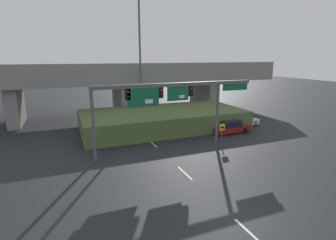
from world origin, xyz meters
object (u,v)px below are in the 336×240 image
Objects in this scene: highway_light_pole_near at (140,52)px; parked_sedan_near_right at (230,127)px; signal_gantry at (171,96)px; parked_sedan_mid_right at (242,121)px; speed_limit_sign at (222,131)px.

parked_sedan_near_right is at bearing -47.04° from highway_light_pole_near.
signal_gantry is at bearing -161.88° from parked_sedan_near_right.
highway_light_pole_near is 14.34m from parked_sedan_near_right.
highway_light_pole_near is 4.02× the size of parked_sedan_near_right.
signal_gantry is at bearing -169.19° from parked_sedan_mid_right.
signal_gantry is 6.30m from speed_limit_sign.
speed_limit_sign reaches higher than parked_sedan_near_right.
parked_sedan_mid_right is (11.05, -6.67, -8.35)m from highway_light_pole_near.
highway_light_pole_near is 15.37m from parked_sedan_mid_right.
parked_sedan_mid_right reaches higher than parked_sedan_near_right.
speed_limit_sign is 8.32m from parked_sedan_mid_right.
speed_limit_sign is 0.12× the size of highway_light_pole_near.
signal_gantry is 13.20m from parked_sedan_mid_right.
highway_light_pole_near reaches higher than parked_sedan_mid_right.
highway_light_pole_near is at bearing 138.08° from parked_sedan_mid_right.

